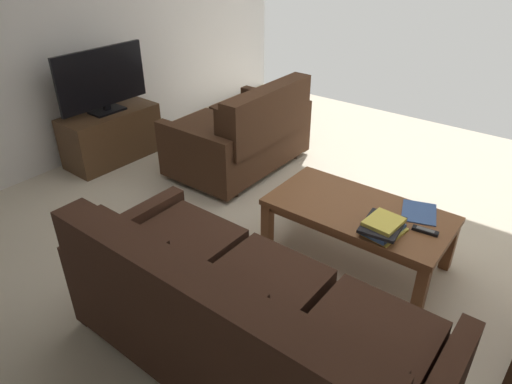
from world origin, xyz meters
name	(u,v)px	position (x,y,z in m)	size (l,w,h in m)	color
ground_plane	(331,240)	(0.00, 0.00, 0.00)	(5.61, 5.71, 0.01)	beige
wall_right	(79,13)	(2.80, 0.00, 1.36)	(0.12, 5.71, 2.72)	silver
sofa_main	(241,322)	(-0.20, 1.34, 0.37)	(1.98, 0.90, 0.86)	black
loveseat_near	(243,134)	(1.28, -0.53, 0.36)	(0.86, 1.32, 0.86)	black
coffee_table	(358,216)	(-0.22, 0.09, 0.35)	(1.23, 0.64, 0.41)	brown
tv_stand	(112,136)	(2.46, 0.11, 0.25)	(0.45, 0.95, 0.51)	#4C331E
flat_tv	(102,80)	(2.45, 0.11, 0.82)	(0.21, 0.93, 0.60)	black
book_stack	(383,226)	(-0.46, 0.25, 0.46)	(0.26, 0.32, 0.09)	#E0CC4C
tv_remote	(425,231)	(-0.68, 0.09, 0.42)	(0.16, 0.06, 0.02)	black
loose_magazine	(419,212)	(-0.57, -0.11, 0.42)	(0.22, 0.28, 0.01)	#385693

